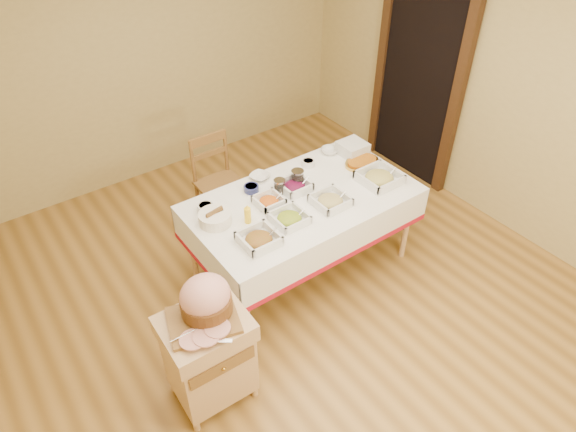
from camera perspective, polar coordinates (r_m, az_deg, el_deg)
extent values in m
plane|color=olive|center=(4.29, 0.70, -9.49)|extent=(5.00, 5.00, 0.00)
plane|color=tan|center=(5.43, -15.77, 16.87)|extent=(4.50, 0.00, 4.50)
plane|color=tan|center=(4.95, 22.89, 13.20)|extent=(0.00, 5.00, 5.00)
cube|color=black|center=(5.49, 14.34, 14.53)|extent=(0.06, 0.90, 2.10)
cube|color=#3C2313|center=(5.20, 18.28, 12.40)|extent=(0.08, 0.10, 2.10)
cube|color=#3C2313|center=(5.78, 10.47, 16.31)|extent=(0.08, 0.10, 2.10)
cube|color=tan|center=(4.10, 1.67, 1.74)|extent=(1.80, 1.00, 0.04)
cylinder|color=tan|center=(3.77, -4.64, -10.42)|extent=(0.05, 0.05, 0.71)
cylinder|color=tan|center=(4.31, -10.61, -3.40)|extent=(0.05, 0.05, 0.71)
cylinder|color=tan|center=(4.56, 13.06, -1.02)|extent=(0.05, 0.05, 0.71)
cylinder|color=tan|center=(5.01, 6.18, 3.95)|extent=(0.05, 0.05, 0.71)
cube|color=white|center=(4.09, 1.68, 2.02)|extent=(1.82, 1.02, 0.01)
cube|color=tan|center=(3.53, -8.69, -15.67)|extent=(0.51, 0.42, 0.53)
cube|color=tan|center=(3.26, -9.25, -12.26)|extent=(0.54, 0.46, 0.13)
cube|color=brown|center=(3.27, -7.15, -16.34)|extent=(0.44, 0.02, 0.11)
sphere|color=gold|center=(3.26, -7.06, -16.46)|extent=(0.03, 0.03, 0.03)
cylinder|color=tan|center=(3.65, -10.00, -21.94)|extent=(0.04, 0.04, 0.09)
cylinder|color=tan|center=(3.84, -12.60, -18.00)|extent=(0.04, 0.04, 0.09)
cylinder|color=tan|center=(3.74, -3.71, -18.74)|extent=(0.04, 0.04, 0.09)
cylinder|color=tan|center=(3.92, -6.62, -15.12)|extent=(0.04, 0.04, 0.09)
cube|color=brown|center=(4.81, -7.49, 3.44)|extent=(0.41, 0.39, 0.03)
cylinder|color=brown|center=(4.76, -8.05, -0.50)|extent=(0.03, 0.03, 0.43)
cylinder|color=brown|center=(5.01, -9.95, 1.54)|extent=(0.03, 0.03, 0.43)
cylinder|color=brown|center=(4.89, -4.52, 0.97)|extent=(0.03, 0.03, 0.43)
cylinder|color=brown|center=(5.13, -6.54, 2.90)|extent=(0.03, 0.03, 0.43)
cylinder|color=brown|center=(4.76, -10.53, 5.82)|extent=(0.03, 0.03, 0.46)
cylinder|color=brown|center=(4.88, -6.92, 7.13)|extent=(0.03, 0.03, 0.46)
cube|color=brown|center=(4.72, -8.93, 8.45)|extent=(0.36, 0.03, 0.09)
cube|color=brown|center=(3.20, -9.40, -11.36)|extent=(0.42, 0.33, 0.03)
ellipsoid|color=#DE9990|center=(3.13, -9.20, -8.73)|extent=(0.31, 0.28, 0.27)
cylinder|color=#5B3514|center=(3.19, -9.07, -9.62)|extent=(0.32, 0.32, 0.10)
cube|color=silver|center=(3.08, -8.79, -13.52)|extent=(0.26, 0.12, 0.00)
cylinder|color=silver|center=(3.14, -10.34, -12.34)|extent=(0.30, 0.09, 0.01)
cube|color=silver|center=(3.66, -3.24, -2.90)|extent=(0.26, 0.26, 0.02)
ellipsoid|color=red|center=(3.64, -3.25, -2.60)|extent=(0.20, 0.20, 0.07)
cylinder|color=silver|center=(3.65, -2.28, -2.42)|extent=(0.16, 0.01, 0.11)
cube|color=silver|center=(3.84, 0.16, -0.53)|extent=(0.25, 0.25, 0.01)
ellipsoid|color=gold|center=(3.82, 0.16, -0.26)|extent=(0.19, 0.19, 0.07)
cylinder|color=silver|center=(3.83, 1.03, -0.12)|extent=(0.14, 0.01, 0.10)
cube|color=silver|center=(4.02, 4.71, 1.41)|extent=(0.26, 0.26, 0.02)
ellipsoid|color=tan|center=(4.01, 4.73, 1.70)|extent=(0.20, 0.20, 0.07)
cylinder|color=silver|center=(4.02, 5.60, 1.83)|extent=(0.15, 0.01, 0.11)
cube|color=silver|center=(4.33, 10.07, 3.91)|extent=(0.31, 0.31, 0.02)
ellipsoid|color=tan|center=(4.31, 10.12, 4.23)|extent=(0.24, 0.24, 0.08)
cylinder|color=silver|center=(4.33, 11.06, 4.34)|extent=(0.16, 0.01, 0.12)
cube|color=silver|center=(4.01, -2.13, 1.38)|extent=(0.21, 0.21, 0.01)
ellipsoid|color=#D25B0F|center=(4.00, -2.13, 1.62)|extent=(0.16, 0.16, 0.05)
cylinder|color=silver|center=(4.00, -1.43, 1.76)|extent=(0.14, 0.01, 0.10)
cube|color=silver|center=(4.16, 0.72, 3.05)|extent=(0.23, 0.23, 0.02)
ellipsoid|color=#560A2F|center=(4.15, 0.72, 3.31)|extent=(0.18, 0.18, 0.06)
cylinder|color=silver|center=(4.16, 1.48, 3.46)|extent=(0.15, 0.01, 0.11)
cylinder|color=silver|center=(3.98, -9.13, 0.90)|extent=(0.13, 0.13, 0.06)
cylinder|color=black|center=(3.97, -9.16, 1.11)|extent=(0.10, 0.10, 0.02)
cylinder|color=navy|center=(4.15, -4.10, 3.08)|extent=(0.12, 0.12, 0.05)
cylinder|color=#560A2F|center=(4.14, -4.11, 3.27)|extent=(0.10, 0.10, 0.02)
cylinder|color=silver|center=(4.45, 2.26, 5.89)|extent=(0.11, 0.11, 0.05)
cylinder|color=#D25B0F|center=(4.44, 2.26, 6.08)|extent=(0.09, 0.09, 0.02)
imported|color=silver|center=(4.29, -3.15, 4.40)|extent=(0.20, 0.20, 0.04)
imported|color=silver|center=(4.64, 4.63, 7.24)|extent=(0.19, 0.19, 0.05)
cylinder|color=silver|center=(4.11, -0.95, 3.26)|extent=(0.09, 0.09, 0.11)
cylinder|color=silver|center=(4.07, -0.96, 3.96)|extent=(0.10, 0.10, 0.01)
cylinder|color=black|center=(4.11, -0.95, 3.09)|extent=(0.08, 0.08, 0.08)
cylinder|color=silver|center=(4.19, 1.07, 4.21)|extent=(0.10, 0.10, 0.12)
cylinder|color=silver|center=(4.16, 1.08, 4.97)|extent=(0.11, 0.11, 0.01)
cylinder|color=black|center=(4.20, 1.06, 4.02)|extent=(0.08, 0.08, 0.09)
cylinder|color=yellow|center=(3.81, -4.51, 0.07)|extent=(0.05, 0.05, 0.13)
cone|color=yellow|center=(3.76, -4.57, 1.03)|extent=(0.03, 0.03, 0.03)
cylinder|color=white|center=(3.84, -8.11, -0.24)|extent=(0.25, 0.25, 0.09)
cube|color=silver|center=(4.66, 7.13, 6.95)|extent=(0.23, 0.23, 0.01)
cube|color=silver|center=(4.65, 7.14, 7.09)|extent=(0.23, 0.23, 0.01)
cube|color=silver|center=(4.64, 7.15, 7.24)|extent=(0.23, 0.23, 0.01)
cube|color=silver|center=(4.64, 7.17, 7.39)|extent=(0.23, 0.23, 0.01)
cube|color=silver|center=(4.63, 7.18, 7.54)|extent=(0.23, 0.23, 0.01)
cube|color=silver|center=(4.62, 7.19, 7.69)|extent=(0.23, 0.23, 0.01)
cube|color=silver|center=(4.61, 7.21, 7.85)|extent=(0.23, 0.23, 0.01)
cube|color=silver|center=(4.61, 7.22, 8.00)|extent=(0.23, 0.23, 0.01)
ellipsoid|color=gold|center=(4.52, 8.21, 5.89)|extent=(0.33, 0.24, 0.03)
ellipsoid|color=#B56513|center=(4.51, 8.22, 6.01)|extent=(0.28, 0.20, 0.03)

